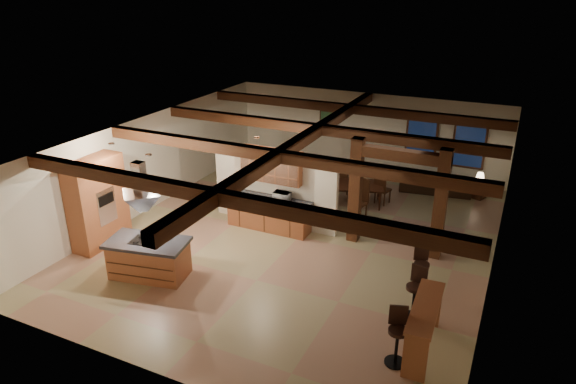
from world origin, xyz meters
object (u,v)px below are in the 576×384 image
at_px(dining_table, 352,194).
at_px(bar_counter, 424,320).
at_px(kitchen_island, 149,258).
at_px(sofa, 436,182).

height_order(dining_table, bar_counter, bar_counter).
height_order(kitchen_island, dining_table, kitchen_island).
relative_size(dining_table, sofa, 0.82).
distance_m(dining_table, sofa, 3.13).
bearing_deg(kitchen_island, dining_table, 63.78).
relative_size(kitchen_island, sofa, 0.89).
height_order(kitchen_island, sofa, kitchen_island).
height_order(kitchen_island, bar_counter, bar_counter).
bearing_deg(kitchen_island, bar_counter, 0.71).
relative_size(kitchen_island, bar_counter, 1.07).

